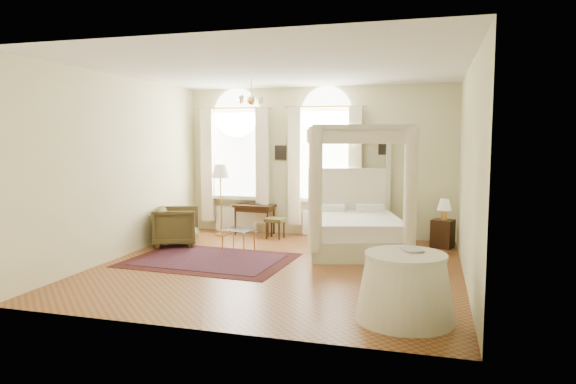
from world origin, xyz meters
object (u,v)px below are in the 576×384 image
Objects in this scene: side_table at (405,287)px; canopy_bed at (355,223)px; nightstand at (443,234)px; stool at (275,221)px; floor_lamp at (221,175)px; writing_desk at (255,209)px; armchair at (177,226)px; coffee_table at (238,232)px.

canopy_bed is at bearing 107.49° from side_table.
stool is at bearing -179.89° from nightstand.
stool is 0.28× the size of floor_lamp.
nightstand is at bearing -0.34° from floor_lamp.
writing_desk is (-2.45, 1.12, 0.03)m from canopy_bed.
floor_lamp is (-1.29, 0.03, 0.99)m from stool.
side_table reaches higher than stool.
canopy_bed is 3.61m from armchair.
canopy_bed is 3.77× the size of coffee_table.
floor_lamp is at bearing 178.44° from stool.
nightstand is at bearing -4.59° from writing_desk.
floor_lamp is 6.22m from side_table.
nightstand is 4.11m from writing_desk.
coffee_table is at bearing -55.35° from floor_lamp.
stool is 1.62m from floor_lamp.
side_table is at bearing -144.90° from armchair.
canopy_bed reaches higher than armchair.
stool is at bearing -1.56° from floor_lamp.
side_table is at bearing -45.91° from floor_lamp.
coffee_table is (-3.82, -1.35, 0.09)m from nightstand.
floor_lamp reaches higher than nightstand.
canopy_bed is at bearing 14.26° from coffee_table.
floor_lamp reaches higher than writing_desk.
writing_desk is at bearing 150.67° from stool.
nightstand is 4.05m from coffee_table.
stool is at bearing 76.17° from coffee_table.
nightstand is 4.41m from side_table.
stool is 0.52× the size of armchair.
nightstand is 4.90m from floor_lamp.
floor_lamp reaches higher than coffee_table.
nightstand is 0.66× the size of armchair.
side_table reaches higher than coffee_table.
coffee_table is 4.50m from side_table.
armchair is 1.24× the size of coffee_table.
side_table reaches higher than nightstand.
floor_lamp is at bearing -156.56° from writing_desk.
floor_lamp is (0.44, 1.26, 0.97)m from armchair.
armchair is at bearing -173.07° from canopy_bed.
floor_lamp is (-4.78, 0.03, 1.08)m from nightstand.
side_table is (4.27, -4.41, -0.96)m from floor_lamp.
stool reaches higher than coffee_table.
armchair is at bearing 146.22° from side_table.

